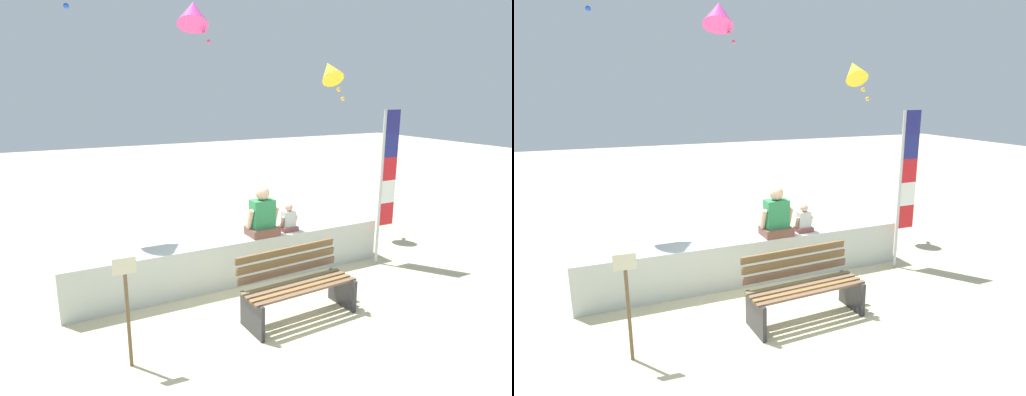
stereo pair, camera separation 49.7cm
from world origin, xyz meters
TOP-DOWN VIEW (x-y plane):
  - ground_plane at (0.00, 0.00)m, footprint 40.00×40.00m
  - seawall_ledge at (0.00, 1.33)m, footprint 5.14×0.47m
  - park_bench at (0.24, -0.03)m, footprint 1.58×0.69m
  - person_adult at (0.43, 1.29)m, footprint 0.52×0.38m
  - person_child at (0.91, 1.29)m, footprint 0.30×0.22m
  - flag_banner at (2.54, 0.89)m, footprint 0.34×0.05m
  - kite_yellow at (2.77, 2.84)m, footprint 0.61×0.69m
  - kite_magenta at (0.51, 4.43)m, footprint 0.93×1.00m
  - sign_post at (-1.94, -0.15)m, footprint 0.24×0.04m

SIDE VIEW (x-z plane):
  - ground_plane at x=0.00m, z-range 0.00..0.00m
  - seawall_ledge at x=0.00m, z-range 0.00..0.70m
  - park_bench at x=0.24m, z-range -0.03..0.85m
  - sign_post at x=-1.94m, z-range 0.12..1.37m
  - person_child at x=0.91m, z-range 0.65..1.11m
  - person_adult at x=0.43m, z-range 0.61..1.40m
  - flag_banner at x=2.54m, z-range 0.20..2.81m
  - kite_yellow at x=2.77m, z-range 2.85..3.73m
  - kite_magenta at x=0.51m, z-range 3.95..4.90m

